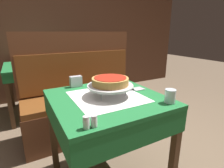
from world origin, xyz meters
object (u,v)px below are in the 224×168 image
at_px(pizza_pan_stand, 110,86).
at_px(salt_shaker, 86,123).
at_px(dining_table_front, 107,111).
at_px(napkin_holder, 76,81).
at_px(dining_table_rear, 37,70).
at_px(condiment_caddy, 32,63).
at_px(pizza_server, 129,90).
at_px(deep_dish_pizza, 110,81).
at_px(booth_bench, 84,105).
at_px(water_glass_near, 170,96).
at_px(pepper_shaker, 94,121).

distance_m(pizza_pan_stand, salt_shaker, 0.47).
relative_size(dining_table_front, salt_shaker, 12.11).
xyz_separation_m(dining_table_front, salt_shaker, (-0.29, -0.34, 0.15)).
distance_m(pizza_pan_stand, napkin_holder, 0.37).
distance_m(dining_table_rear, pizza_pan_stand, 1.76).
bearing_deg(dining_table_rear, napkin_holder, -82.87).
bearing_deg(condiment_caddy, pizza_server, -70.40).
bearing_deg(dining_table_front, salt_shaker, -130.09).
height_order(deep_dish_pizza, salt_shaker, deep_dish_pizza).
relative_size(pizza_server, condiment_caddy, 1.80).
height_order(booth_bench, pizza_server, booth_bench).
height_order(dining_table_rear, pizza_pan_stand, pizza_pan_stand).
height_order(dining_table_rear, deep_dish_pizza, deep_dish_pizza).
height_order(water_glass_near, pepper_shaker, water_glass_near).
xyz_separation_m(dining_table_front, dining_table_rear, (-0.30, 1.73, 0.02)).
bearing_deg(deep_dish_pizza, dining_table_front, -171.10).
bearing_deg(booth_bench, pizza_server, -82.34).
distance_m(salt_shaker, condiment_caddy, 1.98).
bearing_deg(pizza_pan_stand, booth_bench, 84.73).
height_order(deep_dish_pizza, water_glass_near, deep_dish_pizza).
xyz_separation_m(deep_dish_pizza, napkin_holder, (-0.15, 0.34, -0.07)).
height_order(salt_shaker, pepper_shaker, salt_shaker).
distance_m(pepper_shaker, condiment_caddy, 1.98).
bearing_deg(water_glass_near, pizza_server, 107.20).
bearing_deg(deep_dish_pizza, condiment_caddy, 103.33).
height_order(dining_table_front, pizza_pan_stand, pizza_pan_stand).
xyz_separation_m(pizza_server, salt_shaker, (-0.50, -0.37, 0.03)).
xyz_separation_m(water_glass_near, pepper_shaker, (-0.56, -0.04, -0.02)).
height_order(dining_table_rear, pizza_server, pizza_server).
relative_size(dining_table_rear, booth_bench, 0.62).
distance_m(pizza_server, water_glass_near, 0.35).
xyz_separation_m(napkin_holder, condiment_caddy, (-0.24, 1.29, -0.02)).
bearing_deg(pepper_shaker, booth_bench, 73.40).
height_order(deep_dish_pizza, pepper_shaker, deep_dish_pizza).
relative_size(pizza_server, pepper_shaker, 4.94).
bearing_deg(deep_dish_pizza, napkin_holder, 113.73).
relative_size(dining_table_rear, condiment_caddy, 5.33).
bearing_deg(dining_table_front, napkin_holder, 109.75).
xyz_separation_m(water_glass_near, condiment_caddy, (-0.67, 1.93, -0.02)).
relative_size(deep_dish_pizza, salt_shaker, 4.09).
bearing_deg(pepper_shaker, condiment_caddy, 93.23).
distance_m(pepper_shaker, napkin_holder, 0.70).
relative_size(pizza_server, napkin_holder, 2.94).
height_order(dining_table_front, napkin_holder, napkin_holder).
distance_m(deep_dish_pizza, napkin_holder, 0.38).
height_order(dining_table_rear, water_glass_near, water_glass_near).
xyz_separation_m(dining_table_front, pizza_server, (0.21, 0.03, 0.12)).
bearing_deg(condiment_caddy, pepper_shaker, -86.77).
distance_m(dining_table_front, water_glass_near, 0.46).
xyz_separation_m(pizza_pan_stand, pizza_server, (0.18, 0.03, -0.07)).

